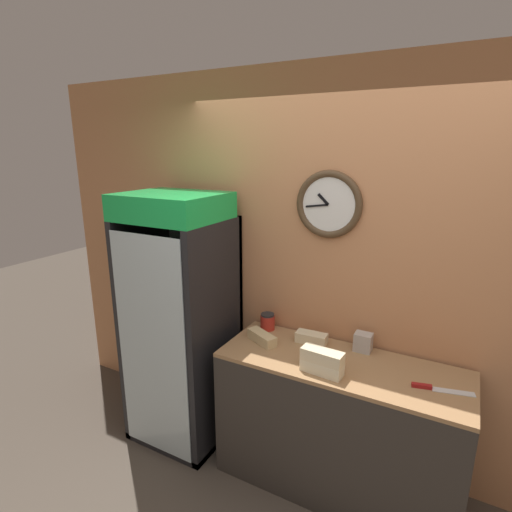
# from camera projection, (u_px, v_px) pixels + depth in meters

# --- Properties ---
(wall_back) EXTENTS (5.20, 0.10, 2.70)m
(wall_back) POSITION_uv_depth(u_px,v_px,m) (359.00, 277.00, 2.61)
(wall_back) COLOR tan
(wall_back) RESTS_ON ground_plane
(prep_counter) EXTENTS (1.51, 0.56, 0.90)m
(prep_counter) POSITION_uv_depth(u_px,v_px,m) (337.00, 425.00, 2.57)
(prep_counter) COLOR #332D28
(prep_counter) RESTS_ON ground_plane
(beverage_cooler) EXTENTS (0.69, 0.65, 1.88)m
(beverage_cooler) POSITION_uv_depth(u_px,v_px,m) (184.00, 308.00, 2.97)
(beverage_cooler) COLOR black
(beverage_cooler) RESTS_ON ground_plane
(sandwich_stack_bottom) EXTENTS (0.25, 0.11, 0.07)m
(sandwich_stack_bottom) POSITION_uv_depth(u_px,v_px,m) (322.00, 367.00, 2.33)
(sandwich_stack_bottom) COLOR beige
(sandwich_stack_bottom) RESTS_ON prep_counter
(sandwich_stack_middle) EXTENTS (0.25, 0.11, 0.07)m
(sandwich_stack_middle) POSITION_uv_depth(u_px,v_px,m) (322.00, 356.00, 2.31)
(sandwich_stack_middle) COLOR beige
(sandwich_stack_middle) RESTS_ON sandwich_stack_bottom
(sandwich_flat_left) EXTENTS (0.25, 0.17, 0.07)m
(sandwich_flat_left) POSITION_uv_depth(u_px,v_px,m) (262.00, 337.00, 2.70)
(sandwich_flat_left) COLOR tan
(sandwich_flat_left) RESTS_ON prep_counter
(sandwich_flat_right) EXTENTS (0.21, 0.11, 0.07)m
(sandwich_flat_right) POSITION_uv_depth(u_px,v_px,m) (311.00, 338.00, 2.69)
(sandwich_flat_right) COLOR beige
(sandwich_flat_right) RESTS_ON prep_counter
(chefs_knife) EXTENTS (0.32, 0.11, 0.02)m
(chefs_knife) POSITION_uv_depth(u_px,v_px,m) (434.00, 388.00, 2.17)
(chefs_knife) COLOR silver
(chefs_knife) RESTS_ON prep_counter
(condiment_jar) EXTENTS (0.10, 0.10, 0.12)m
(condiment_jar) POSITION_uv_depth(u_px,v_px,m) (268.00, 322.00, 2.89)
(condiment_jar) COLOR #B72D23
(condiment_jar) RESTS_ON prep_counter
(napkin_dispenser) EXTENTS (0.11, 0.09, 0.12)m
(napkin_dispenser) POSITION_uv_depth(u_px,v_px,m) (363.00, 342.00, 2.58)
(napkin_dispenser) COLOR #B7B2AD
(napkin_dispenser) RESTS_ON prep_counter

